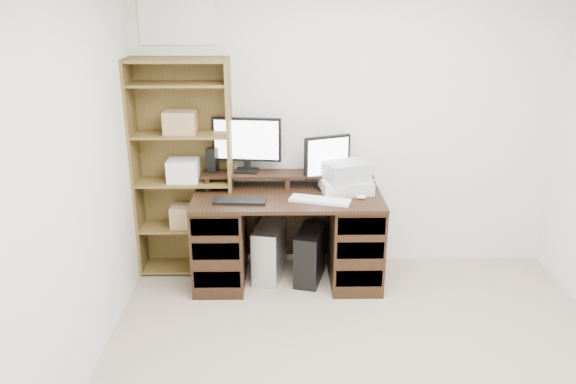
{
  "coord_description": "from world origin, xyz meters",
  "views": [
    {
      "loc": [
        -0.56,
        -2.55,
        2.27
      ],
      "look_at": [
        -0.5,
        1.43,
        0.85
      ],
      "focal_mm": 35.0,
      "sensor_mm": 36.0,
      "label": 1
    }
  ],
  "objects_px": {
    "desk": "(288,236)",
    "monitor_small": "(327,160)",
    "bookshelf": "(184,167)",
    "printer": "(346,186)",
    "tower_black": "(310,255)",
    "tower_silver": "(270,251)",
    "monitor_wide": "(247,142)"
  },
  "relations": [
    {
      "from": "desk",
      "to": "monitor_small",
      "type": "xyz_separation_m",
      "value": [
        0.32,
        0.18,
        0.6
      ]
    },
    {
      "from": "desk",
      "to": "bookshelf",
      "type": "height_order",
      "value": "bookshelf"
    },
    {
      "from": "printer",
      "to": "tower_black",
      "type": "height_order",
      "value": "printer"
    },
    {
      "from": "tower_silver",
      "to": "bookshelf",
      "type": "relative_size",
      "value": 0.26
    },
    {
      "from": "monitor_small",
      "to": "bookshelf",
      "type": "bearing_deg",
      "value": 156.77
    },
    {
      "from": "desk",
      "to": "printer",
      "type": "xyz_separation_m",
      "value": [
        0.47,
        0.08,
        0.41
      ]
    },
    {
      "from": "desk",
      "to": "tower_black",
      "type": "relative_size",
      "value": 3.18
    },
    {
      "from": "monitor_wide",
      "to": "tower_silver",
      "type": "height_order",
      "value": "monitor_wide"
    },
    {
      "from": "desk",
      "to": "tower_silver",
      "type": "xyz_separation_m",
      "value": [
        -0.15,
        0.06,
        -0.16
      ]
    },
    {
      "from": "printer",
      "to": "tower_black",
      "type": "xyz_separation_m",
      "value": [
        -0.28,
        -0.07,
        -0.58
      ]
    },
    {
      "from": "desk",
      "to": "tower_silver",
      "type": "height_order",
      "value": "desk"
    },
    {
      "from": "monitor_wide",
      "to": "monitor_small",
      "type": "xyz_separation_m",
      "value": [
        0.66,
        -0.08,
        -0.13
      ]
    },
    {
      "from": "monitor_wide",
      "to": "tower_silver",
      "type": "distance_m",
      "value": 0.93
    },
    {
      "from": "printer",
      "to": "tower_black",
      "type": "relative_size",
      "value": 0.84
    },
    {
      "from": "monitor_wide",
      "to": "bookshelf",
      "type": "xyz_separation_m",
      "value": [
        -0.52,
        -0.05,
        -0.2
      ]
    },
    {
      "from": "monitor_small",
      "to": "tower_black",
      "type": "height_order",
      "value": "monitor_small"
    },
    {
      "from": "monitor_small",
      "to": "printer",
      "type": "distance_m",
      "value": 0.26
    },
    {
      "from": "desk",
      "to": "tower_silver",
      "type": "relative_size",
      "value": 3.25
    },
    {
      "from": "tower_silver",
      "to": "tower_black",
      "type": "distance_m",
      "value": 0.34
    },
    {
      "from": "tower_silver",
      "to": "tower_black",
      "type": "bearing_deg",
      "value": 2.22
    },
    {
      "from": "monitor_wide",
      "to": "printer",
      "type": "height_order",
      "value": "monitor_wide"
    },
    {
      "from": "tower_black",
      "to": "bookshelf",
      "type": "bearing_deg",
      "value": -176.53
    },
    {
      "from": "monitor_wide",
      "to": "monitor_small",
      "type": "relative_size",
      "value": 1.3
    },
    {
      "from": "tower_black",
      "to": "bookshelf",
      "type": "distance_m",
      "value": 1.27
    },
    {
      "from": "printer",
      "to": "bookshelf",
      "type": "xyz_separation_m",
      "value": [
        -1.32,
        0.14,
        0.12
      ]
    },
    {
      "from": "monitor_small",
      "to": "monitor_wide",
      "type": "bearing_deg",
      "value": 151.37
    },
    {
      "from": "monitor_small",
      "to": "bookshelf",
      "type": "distance_m",
      "value": 1.18
    },
    {
      "from": "desk",
      "to": "printer",
      "type": "height_order",
      "value": "printer"
    },
    {
      "from": "printer",
      "to": "bookshelf",
      "type": "height_order",
      "value": "bookshelf"
    },
    {
      "from": "desk",
      "to": "monitor_wide",
      "type": "height_order",
      "value": "monitor_wide"
    },
    {
      "from": "monitor_wide",
      "to": "desk",
      "type": "bearing_deg",
      "value": -31.33
    },
    {
      "from": "printer",
      "to": "monitor_wide",
      "type": "bearing_deg",
      "value": 158.65
    }
  ]
}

